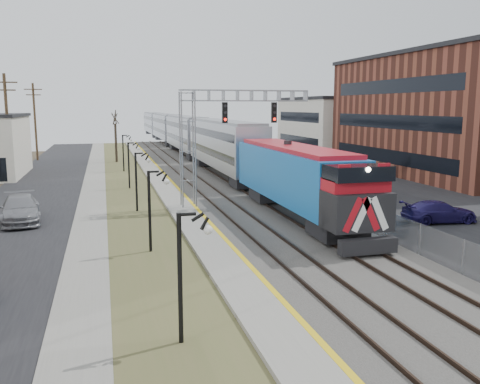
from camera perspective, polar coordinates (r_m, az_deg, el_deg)
name	(u,v)px	position (r m, az deg, el deg)	size (l,w,h in m)	color
street_west	(32,199)	(42.12, -22.32, -0.70)	(7.00, 120.00, 0.04)	black
sidewalk	(93,196)	(41.77, -16.19, -0.42)	(2.00, 120.00, 0.08)	gray
grass_median	(132,194)	(41.80, -12.08, -0.25)	(4.00, 120.00, 0.06)	#50542C
platform	(169,192)	(42.04, -8.00, 0.05)	(2.00, 120.00, 0.24)	gray
ballast_bed	(228,189)	(42.92, -1.36, 0.31)	(8.00, 120.00, 0.20)	#595651
parking_lot	(356,185)	(47.19, 12.94, 0.81)	(16.00, 120.00, 0.04)	black
platform_edge	(179,190)	(42.13, -6.82, 0.27)	(0.24, 120.00, 0.01)	gold
track_near	(205,188)	(42.47, -3.99, 0.43)	(1.58, 120.00, 0.15)	#2D2119
track_far	(245,187)	(43.27, 0.57, 0.62)	(1.58, 120.00, 0.15)	#2D2119
train	(183,134)	(77.06, -6.46, 6.48)	(3.00, 108.65, 5.33)	#1666B7
signal_gantry	(212,128)	(34.94, -3.13, 7.23)	(9.00, 1.07, 8.15)	gray
lampposts	(149,211)	(25.04, -10.17, -2.11)	(0.14, 62.14, 4.00)	black
fence	(275,179)	(43.99, 3.96, 1.43)	(0.04, 120.00, 1.60)	gray
bare_trees	(21,159)	(45.78, -23.37, 3.39)	(12.30, 42.30, 5.95)	#382D23
car_lot_d	(439,212)	(33.16, 21.45, -2.14)	(1.84, 4.52, 1.31)	#1E1753
car_lot_e	(340,184)	(43.10, 11.15, 0.91)	(1.55, 3.85, 1.31)	slate
car_street_b	(20,210)	(33.82, -23.44, -1.82)	(2.22, 5.46, 1.59)	gray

